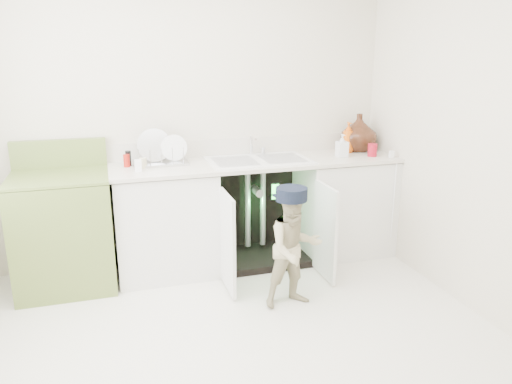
% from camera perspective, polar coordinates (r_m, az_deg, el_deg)
% --- Properties ---
extents(ground, '(3.50, 3.50, 0.00)m').
position_cam_1_polar(ground, '(3.32, -2.76, -16.81)').
color(ground, beige).
rests_on(ground, ground).
extents(room_shell, '(6.00, 5.50, 1.26)m').
position_cam_1_polar(room_shell, '(2.84, -3.09, 4.90)').
color(room_shell, beige).
rests_on(room_shell, ground).
extents(counter_run, '(2.44, 1.02, 1.24)m').
position_cam_1_polar(counter_run, '(4.32, 0.70, -1.81)').
color(counter_run, silver).
rests_on(counter_run, ground).
extents(avocado_stove, '(0.72, 0.65, 1.11)m').
position_cam_1_polar(avocado_stove, '(4.13, -21.07, -4.02)').
color(avocado_stove, olive).
rests_on(avocado_stove, ground).
extents(repair_worker, '(0.45, 0.69, 0.88)m').
position_cam_1_polar(repair_worker, '(3.57, 4.40, -6.26)').
color(repair_worker, tan).
rests_on(repair_worker, ground).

